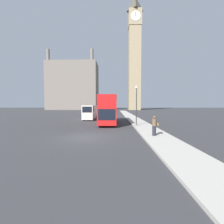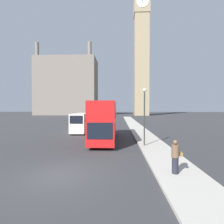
# 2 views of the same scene
# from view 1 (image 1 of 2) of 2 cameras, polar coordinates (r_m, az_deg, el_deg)

# --- Properties ---
(ground_plane) EXTENTS (300.00, 300.00, 0.00)m
(ground_plane) POSITION_cam_1_polar(r_m,az_deg,el_deg) (13.67, -9.97, -9.42)
(ground_plane) COLOR #333335
(sidewalk_strip) EXTENTS (2.67, 120.00, 0.15)m
(sidewalk_strip) POSITION_cam_1_polar(r_m,az_deg,el_deg) (13.92, 16.90, -8.97)
(sidewalk_strip) COLOR #ADA89E
(sidewalk_strip) RESTS_ON ground_plane
(clock_tower) EXTENTS (7.25, 7.42, 65.73)m
(clock_tower) POSITION_cam_1_polar(r_m,az_deg,el_deg) (94.91, 8.58, 21.59)
(clock_tower) COLOR tan
(clock_tower) RESTS_ON ground_plane
(building_block_distant) EXTENTS (30.27, 15.18, 35.47)m
(building_block_distant) POSITION_cam_1_polar(r_m,az_deg,el_deg) (98.83, -14.50, 9.40)
(building_block_distant) COLOR slate
(building_block_distant) RESTS_ON ground_plane
(red_double_decker_bus) EXTENTS (2.45, 10.04, 4.19)m
(red_double_decker_bus) POSITION_cam_1_polar(r_m,az_deg,el_deg) (23.26, -1.36, 1.40)
(red_double_decker_bus) COLOR red
(red_double_decker_bus) RESTS_ON ground_plane
(white_van) EXTENTS (2.03, 6.10, 2.79)m
(white_van) POSITION_cam_1_polar(r_m,az_deg,el_deg) (29.61, -8.44, -0.01)
(white_van) COLOR silver
(white_van) RESTS_ON ground_plane
(pedestrian) EXTENTS (0.55, 0.39, 1.75)m
(pedestrian) POSITION_cam_1_polar(r_m,az_deg,el_deg) (13.77, 15.81, -5.07)
(pedestrian) COLOR #23232D
(pedestrian) RESTS_ON sidewalk_strip
(street_lamp) EXTENTS (0.36, 0.36, 5.22)m
(street_lamp) POSITION_cam_1_polar(r_m,az_deg,el_deg) (20.23, 9.31, 4.80)
(street_lamp) COLOR #2D332D
(street_lamp) RESTS_ON sidewalk_strip
(parked_sedan) EXTENTS (1.80, 4.68, 1.47)m
(parked_sedan) POSITION_cam_1_polar(r_m,az_deg,el_deg) (47.85, -5.17, 0.02)
(parked_sedan) COLOR silver
(parked_sedan) RESTS_ON ground_plane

